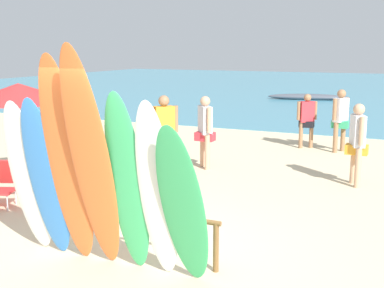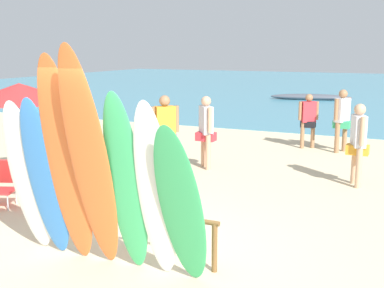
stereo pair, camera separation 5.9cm
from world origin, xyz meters
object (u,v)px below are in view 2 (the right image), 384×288
Objects in this scene: beachgoer_midbeach at (342,116)px; surfboard_blue_1 at (45,179)px; beachgoer_strolling at (206,127)px; beach_chair_blue at (80,157)px; surfboard_green_6 at (181,207)px; beachgoer_by_water at (165,129)px; surfboard_white_0 at (28,177)px; surfboard_orange_3 at (90,163)px; surfboard_white_5 at (156,192)px; beachgoer_photographing at (358,139)px; distant_boat at (311,97)px; beach_chair_red at (76,171)px; beachgoer_near_rack at (308,117)px; surfboard_green_4 at (126,185)px; surfboard_rack at (123,217)px; beach_chair_striped at (3,181)px; beach_umbrella at (20,93)px; surfboard_orange_2 at (66,163)px.

surfboard_blue_1 is at bearing 11.35° from beachgoer_midbeach.
beachgoer_strolling is 2.85m from beach_chair_blue.
beachgoer_by_water is (-2.71, 4.71, 0.01)m from surfboard_green_6.
surfboard_white_0 is 0.73× the size of surfboard_orange_3.
surfboard_white_0 is at bearing -73.63° from beach_chair_blue.
surfboard_blue_1 is at bearing -175.97° from surfboard_green_6.
surfboard_white_5 is 1.36× the size of beachgoer_photographing.
surfboard_white_5 is 21.94m from distant_boat.
beach_chair_red is at bearing -68.30° from beach_chair_blue.
surfboard_orange_3 reaches higher than surfboard_green_6.
distant_boat is (-2.66, 12.93, -0.70)m from beachgoer_near_rack.
surfboard_green_4 is 1.04× the size of surfboard_white_5.
beach_chair_striped is (-3.09, 0.97, -0.09)m from surfboard_rack.
beach_umbrella is at bearing -123.28° from beach_chair_blue.
surfboard_orange_2 is 1.59× the size of beachgoer_by_water.
surfboard_white_5 is at bearing -33.54° from surfboard_rack.
beachgoer_strolling reaches higher than beachgoer_near_rack.
surfboard_green_6 is (0.74, -0.05, -0.16)m from surfboard_green_4.
beachgoer_near_rack is at bearing -67.55° from beachgoer_strolling.
distant_boat is at bearing 89.75° from surfboard_orange_3.
distant_boat is at bearing 95.46° from surfboard_rack.
surfboard_orange_3 is at bearing -36.66° from beach_umbrella.
beachgoer_midbeach is 4.03m from beachgoer_strolling.
beachgoer_near_rack is (0.22, 8.81, -0.28)m from surfboard_green_4.
surfboard_white_5 reaches higher than beach_umbrella.
beachgoer_near_rack is 6.36m from beach_chair_blue.
surfboard_orange_2 reaches higher than beach_chair_red.
beach_chair_red is (-2.75, 2.56, -0.70)m from surfboard_green_4.
distant_boat is at bearing 68.58° from beachgoer_near_rack.
beachgoer_by_water is at bearing 110.71° from surfboard_rack.
surfboard_orange_2 reaches higher than surfboard_white_5.
surfboard_blue_1 is at bearing -9.31° from surfboard_white_0.
surfboard_orange_3 is 0.49m from surfboard_green_4.
beachgoer_strolling is at bearing 87.91° from beach_chair_red.
surfboard_white_5 reaches higher than beach_chair_red.
beachgoer_photographing is at bearing 60.21° from surfboard_orange_2.
surfboard_blue_1 is 0.52× the size of distant_boat.
surfboard_white_5 is 1.09× the size of beach_umbrella.
surfboard_orange_2 is 8.94m from beachgoer_midbeach.
beach_chair_red is at bearing 119.91° from surfboard_blue_1.
beachgoer_near_rack reaches higher than distant_boat.
surfboard_orange_2 reaches higher than beach_chair_blue.
surfboard_rack is 8.31m from beachgoer_near_rack.
beachgoer_near_rack is at bearing -78.37° from distant_boat.
surfboard_blue_1 is at bearing 127.59° from beachgoer_photographing.
beachgoer_near_rack is 1.80× the size of beach_chair_red.
beachgoer_photographing is 16.95m from distant_boat.
surfboard_white_0 is 1.55m from surfboard_green_4.
surfboard_orange_2 is 0.84m from surfboard_green_4.
beachgoer_near_rack is 1.69× the size of beach_chair_striped.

